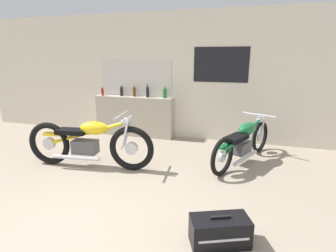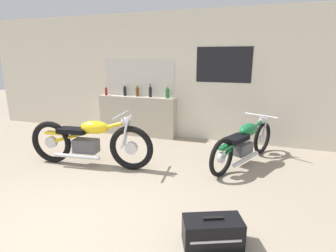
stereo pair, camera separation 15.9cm
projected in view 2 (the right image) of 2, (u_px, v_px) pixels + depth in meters
ground_plane at (61, 230)px, 2.87m from camera, size 24.00×24.00×0.00m
wall_back at (169, 77)px, 5.96m from camera, size 10.00×0.07×2.80m
sill_counter at (137, 116)px, 6.26m from camera, size 1.88×0.28×0.94m
bottle_leftmost at (106, 91)px, 6.31m from camera, size 0.06×0.06×0.23m
bottle_left_center at (125, 91)px, 6.24m from camera, size 0.07×0.07×0.27m
bottle_center at (137, 91)px, 6.15m from camera, size 0.07×0.07×0.28m
bottle_right_center at (150, 91)px, 6.01m from camera, size 0.07×0.07×0.30m
bottle_rightmost at (167, 93)px, 5.88m from camera, size 0.09×0.09×0.28m
motorcycle_yellow at (89, 141)px, 4.46m from camera, size 2.24×0.64×0.95m
motorcycle_green at (245, 142)px, 4.56m from camera, size 1.02×1.89×0.79m
hard_case_black at (212, 232)px, 2.61m from camera, size 0.65×0.48×0.31m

